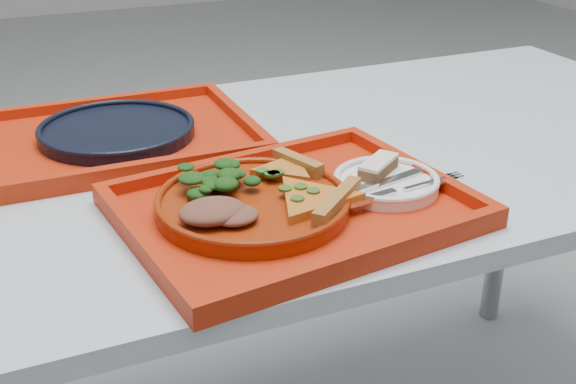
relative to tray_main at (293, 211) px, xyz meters
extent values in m
cube|color=#A2ADB6|center=(0.12, 0.21, -0.02)|extent=(1.60, 0.80, 0.03)
cylinder|color=gray|center=(0.84, 0.53, -0.40)|extent=(0.05, 0.05, 0.72)
cube|color=#AE2209|center=(0.00, 0.00, 0.00)|extent=(0.49, 0.40, 0.01)
cube|color=#AE2209|center=(-0.17, 0.36, 0.00)|extent=(0.45, 0.35, 0.01)
cylinder|color=maroon|center=(-0.06, 0.01, 0.02)|extent=(0.26, 0.26, 0.02)
cylinder|color=white|center=(0.14, 0.00, 0.01)|extent=(0.15, 0.15, 0.01)
cylinder|color=black|center=(-0.17, 0.36, 0.01)|extent=(0.26, 0.26, 0.02)
ellipsoid|color=black|center=(-0.08, 0.06, 0.05)|extent=(0.09, 0.08, 0.04)
ellipsoid|color=brown|center=(-0.12, -0.03, 0.04)|extent=(0.09, 0.07, 0.03)
cube|color=#4A2D18|center=(0.15, 0.03, 0.03)|extent=(0.08, 0.07, 0.02)
cube|color=beige|center=(0.15, 0.03, 0.04)|extent=(0.08, 0.07, 0.01)
cube|color=silver|center=(0.14, -0.01, 0.02)|extent=(0.18, 0.06, 0.01)
cube|color=silver|center=(0.15, -0.04, 0.02)|extent=(0.19, 0.04, 0.01)
camera|label=1|loc=(-0.36, -0.80, 0.45)|focal=45.00mm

